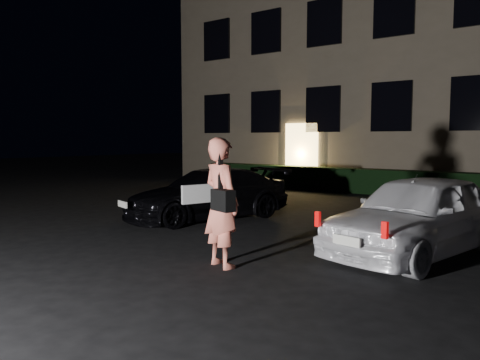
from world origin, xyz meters
The scene contains 6 objects.
ground centered at (0.00, 0.00, 0.00)m, with size 80.00×80.00×0.00m, color black.
building centered at (0.00, 14.99, 6.00)m, with size 20.00×8.11×12.00m.
hedge centered at (0.00, 10.50, 0.42)m, with size 15.00×0.70×0.85m, color black.
sedan centered at (-1.62, 3.21, 0.59)m, with size 2.82×4.40×1.19m.
hatch centered at (3.39, 2.66, 0.66)m, with size 2.35×4.14×1.33m.
man centered at (1.29, 0.16, 0.96)m, with size 0.80×0.66×1.91m.
Camera 1 is at (5.62, -5.11, 1.89)m, focal length 35.00 mm.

